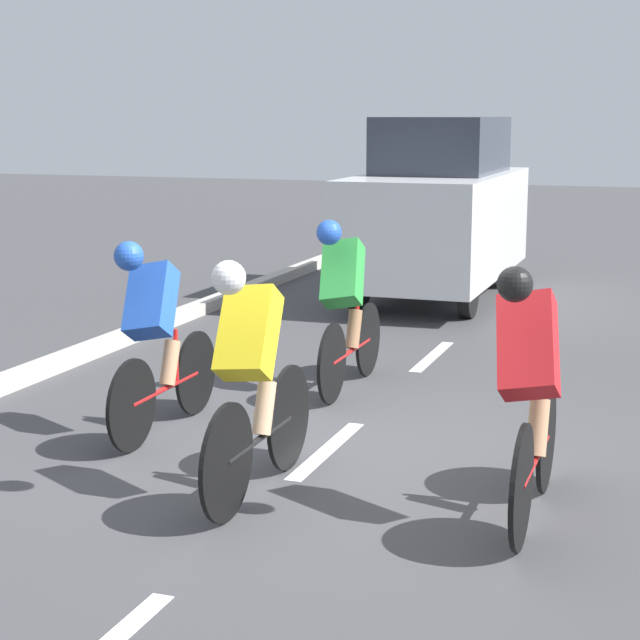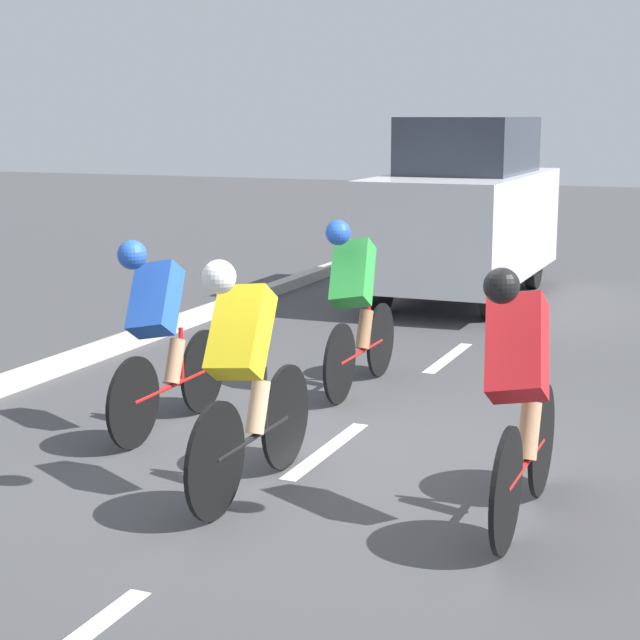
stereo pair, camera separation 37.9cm
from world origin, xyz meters
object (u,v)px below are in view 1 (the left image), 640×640
Objects in this scene: cyclist_green at (345,301)px; cyclist_red at (530,390)px; support_car at (438,210)px; cyclist_blue at (155,333)px; cyclist_yellow at (252,375)px.

cyclist_red reaches higher than cyclist_green.
cyclist_green is 0.43× the size of support_car.
cyclist_blue is 6.69m from support_car.
cyclist_red is at bearing -174.76° from cyclist_yellow.
cyclist_red is 0.99× the size of cyclist_yellow.
cyclist_blue is 1.00× the size of cyclist_green.
cyclist_yellow reaches higher than cyclist_blue.
cyclist_red is 7.86m from support_car.
cyclist_blue is at bearing 85.12° from support_car.
cyclist_red is at bearing 127.78° from cyclist_green.
cyclist_green is 0.99× the size of cyclist_yellow.
cyclist_green is 3.21m from cyclist_red.
cyclist_yellow is at bearing 5.24° from cyclist_red.
cyclist_green is 2.71m from cyclist_yellow.
cyclist_green reaches higher than cyclist_blue.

